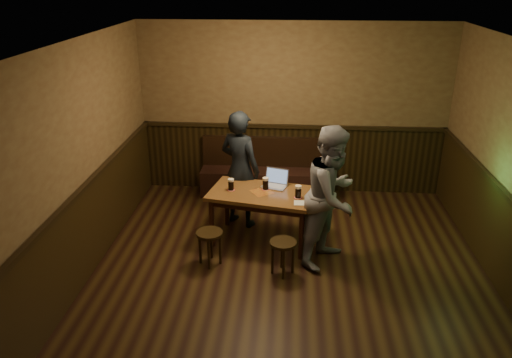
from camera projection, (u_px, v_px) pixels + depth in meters
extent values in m
cube|color=black|center=(289.00, 291.00, 5.92)|extent=(5.00, 6.00, 0.02)
cube|color=beige|center=(296.00, 48.00, 4.82)|extent=(5.00, 6.00, 0.02)
cube|color=olive|center=(293.00, 110.00, 8.14)|extent=(5.00, 0.02, 2.80)
cube|color=olive|center=(66.00, 175.00, 5.54)|extent=(0.02, 6.00, 2.80)
cube|color=black|center=(292.00, 159.00, 8.44)|extent=(4.98, 0.04, 1.10)
cube|color=black|center=(79.00, 242.00, 5.87)|extent=(0.04, 5.98, 1.10)
cube|color=black|center=(293.00, 127.00, 8.18)|extent=(4.98, 0.06, 0.06)
cube|color=black|center=(75.00, 197.00, 5.64)|extent=(0.06, 5.98, 0.06)
cube|color=black|center=(268.00, 182.00, 8.34)|extent=(2.20, 0.50, 0.45)
cube|color=black|center=(268.00, 151.00, 8.34)|extent=(2.20, 0.10, 0.50)
cube|color=#523317|center=(262.00, 194.00, 6.72)|extent=(1.52, 1.06, 0.05)
cube|color=black|center=(262.00, 199.00, 6.75)|extent=(1.38, 0.92, 0.08)
cube|color=maroon|center=(262.00, 192.00, 6.71)|extent=(0.36, 0.36, 0.00)
cylinder|color=black|center=(212.00, 223.00, 6.74)|extent=(0.07, 0.07, 0.70)
cylinder|color=black|center=(227.00, 203.00, 7.30)|extent=(0.07, 0.07, 0.70)
cylinder|color=black|center=(301.00, 235.00, 6.43)|extent=(0.07, 0.07, 0.70)
cylinder|color=black|center=(310.00, 214.00, 7.00)|extent=(0.07, 0.07, 0.70)
cylinder|color=black|center=(209.00, 233.00, 6.29)|extent=(0.35, 0.35, 0.04)
cylinder|color=black|center=(220.00, 249.00, 6.37)|extent=(0.04, 0.04, 0.44)
cylinder|color=black|center=(211.00, 243.00, 6.49)|extent=(0.04, 0.04, 0.44)
cylinder|color=black|center=(200.00, 248.00, 6.38)|extent=(0.04, 0.04, 0.44)
cylinder|color=black|center=(209.00, 254.00, 6.26)|extent=(0.04, 0.04, 0.44)
cylinder|color=black|center=(283.00, 243.00, 6.08)|extent=(0.37, 0.37, 0.04)
cylinder|color=black|center=(293.00, 258.00, 6.17)|extent=(0.04, 0.04, 0.43)
cylinder|color=black|center=(282.00, 253.00, 6.29)|extent=(0.04, 0.04, 0.43)
cylinder|color=black|center=(272.00, 258.00, 6.16)|extent=(0.04, 0.04, 0.43)
cylinder|color=black|center=(284.00, 264.00, 6.05)|extent=(0.04, 0.04, 0.43)
cylinder|color=#B21520|center=(231.00, 190.00, 6.77)|extent=(0.11, 0.11, 0.00)
cylinder|color=silver|center=(231.00, 190.00, 6.77)|extent=(0.09, 0.09, 0.00)
cylinder|color=black|center=(231.00, 185.00, 6.75)|extent=(0.08, 0.08, 0.13)
cylinder|color=beige|center=(231.00, 180.00, 6.72)|extent=(0.08, 0.08, 0.03)
cylinder|color=#B21520|center=(266.00, 189.00, 6.80)|extent=(0.11, 0.11, 0.00)
cylinder|color=silver|center=(266.00, 189.00, 6.79)|extent=(0.09, 0.09, 0.00)
cylinder|color=black|center=(266.00, 184.00, 6.77)|extent=(0.08, 0.08, 0.13)
cylinder|color=beige|center=(266.00, 179.00, 6.73)|extent=(0.09, 0.09, 0.03)
cylinder|color=#B21520|center=(298.00, 197.00, 6.55)|extent=(0.11, 0.11, 0.00)
cylinder|color=silver|center=(298.00, 197.00, 6.55)|extent=(0.09, 0.09, 0.00)
cylinder|color=black|center=(298.00, 192.00, 6.52)|extent=(0.08, 0.08, 0.13)
cylinder|color=beige|center=(298.00, 187.00, 6.49)|extent=(0.09, 0.09, 0.03)
cube|color=silver|center=(274.00, 186.00, 6.86)|extent=(0.38, 0.32, 0.02)
cube|color=#B2B2B7|center=(274.00, 186.00, 6.86)|extent=(0.34, 0.26, 0.00)
cube|color=silver|center=(277.00, 176.00, 6.92)|extent=(0.33, 0.17, 0.22)
cube|color=#56729F|center=(277.00, 176.00, 6.91)|extent=(0.30, 0.14, 0.18)
cube|color=silver|center=(303.00, 203.00, 6.39)|extent=(0.22, 0.15, 0.00)
imported|color=black|center=(240.00, 169.00, 7.17)|extent=(0.75, 0.66, 1.73)
imported|color=gray|center=(332.00, 196.00, 6.20)|extent=(1.05, 1.11, 1.81)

